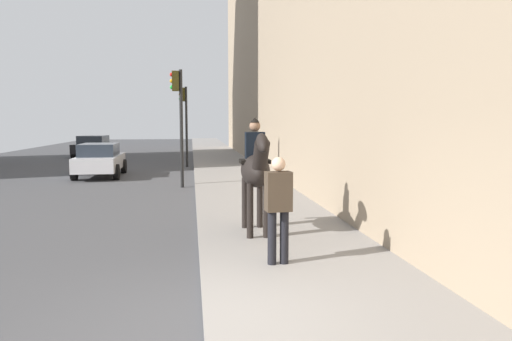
# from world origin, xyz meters

# --- Properties ---
(sidewalk_slab) EXTENTS (120.00, 3.31, 0.12)m
(sidewalk_slab) POSITION_xyz_m (0.00, -1.65, 0.06)
(sidewalk_slab) COLOR gray
(sidewalk_slab) RESTS_ON ground
(mounted_horse_near) EXTENTS (2.15, 0.60, 2.33)m
(mounted_horse_near) POSITION_xyz_m (4.05, -1.16, 1.43)
(mounted_horse_near) COLOR black
(mounted_horse_near) RESTS_ON sidewalk_slab
(pedestrian_greeting) EXTENTS (0.29, 0.42, 1.70)m
(pedestrian_greeting) POSITION_xyz_m (1.97, -1.23, 1.10)
(pedestrian_greeting) COLOR black
(pedestrian_greeting) RESTS_ON sidewalk_slab
(car_near_lane) EXTENTS (4.02, 2.22, 1.44)m
(car_near_lane) POSITION_xyz_m (27.62, 6.67, 0.77)
(car_near_lane) COLOR black
(car_near_lane) RESTS_ON ground
(car_mid_lane) EXTENTS (4.15, 1.94, 1.44)m
(car_mid_lane) POSITION_xyz_m (15.69, 4.01, 0.75)
(car_mid_lane) COLOR silver
(car_mid_lane) RESTS_ON ground
(traffic_light_near_curb) EXTENTS (0.20, 0.44, 4.19)m
(traffic_light_near_curb) POSITION_xyz_m (11.82, 0.53, 2.79)
(traffic_light_near_curb) COLOR black
(traffic_light_near_curb) RESTS_ON ground
(traffic_light_far_curb) EXTENTS (0.20, 0.44, 4.16)m
(traffic_light_far_curb) POSITION_xyz_m (19.60, 0.43, 2.77)
(traffic_light_far_curb) COLOR black
(traffic_light_far_curb) RESTS_ON ground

